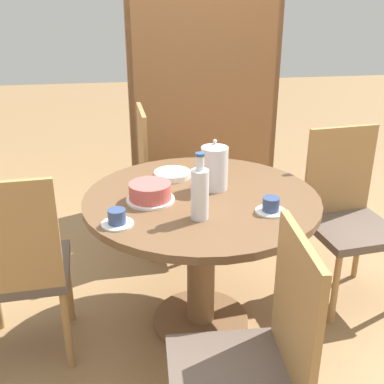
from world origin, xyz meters
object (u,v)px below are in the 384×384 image
chair_d (19,266)px  coffee_pot (214,166)px  water_bottle (200,192)px  cup_b (117,219)px  chair_c (164,178)px  cake_main (150,192)px  chair_b (347,214)px  bookshelf (203,105)px  cup_a (271,206)px  chair_a (253,361)px

chair_d → coffee_pot: 1.00m
coffee_pot → water_bottle: 0.34m
coffee_pot → cup_b: size_ratio=1.84×
chair_c → coffee_pot: bearing=-169.1°
chair_c → cake_main: size_ratio=4.27×
chair_b → cup_b: 1.31m
cup_b → chair_c: bearing=74.8°
chair_d → cake_main: (0.60, 0.10, 0.27)m
chair_c → cake_main: chair_c is taller
chair_d → bookshelf: bearing=-128.3°
cake_main → cup_b: size_ratio=1.65×
chair_b → cup_a: chair_b is taller
chair_c → chair_a: bearing=-177.8°
bookshelf → cup_b: (-0.66, -1.71, -0.06)m
chair_d → water_bottle: bearing=168.6°
cake_main → chair_b: bearing=9.3°
chair_d → cup_b: 0.53m
cup_b → chair_d: bearing=165.4°
bookshelf → coffee_pot: size_ratio=6.59×
water_bottle → chair_d: bearing=172.3°
chair_a → cup_a: (0.24, 0.63, 0.26)m
water_bottle → cup_a: size_ratio=2.15×
bookshelf → coffee_pot: bearing=82.3°
cup_b → coffee_pot: bearing=34.4°
chair_b → coffee_pot: 0.83m
chair_a → chair_d: (-0.87, 0.72, 0.00)m
water_bottle → cup_b: 0.36m
chair_c → cup_b: bearing=162.6°
chair_a → water_bottle: (-0.08, 0.62, 0.35)m
bookshelf → chair_c: bearing=60.2°
chair_c → chair_d: same height
chair_c → bookshelf: bearing=-32.0°
chair_d → cup_b: bearing=161.7°
chair_b → water_bottle: water_bottle is taller
chair_c → cup_a: (0.37, -1.06, 0.26)m
chair_a → cup_a: bearing=161.8°
chair_c → water_bottle: (0.05, -1.07, 0.35)m
bookshelf → coffee_pot: bookshelf is taller
chair_d → coffee_pot: size_ratio=3.83×
chair_a → chair_b: bearing=144.0°
chair_a → chair_d: 1.13m
coffee_pot → cake_main: coffee_pot is taller
water_bottle → cup_b: size_ratio=2.15×
water_bottle → bookshelf: bearing=79.7°
water_bottle → coffee_pot: bearing=68.5°
chair_d → cake_main: size_ratio=4.27×
cake_main → cup_a: bearing=-21.2°
chair_d → cup_b: size_ratio=7.03×
cup_a → cake_main: bearing=158.8°
chair_b → chair_c: 1.16m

